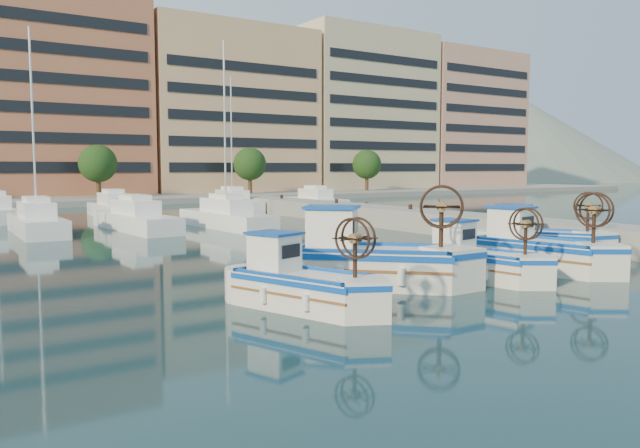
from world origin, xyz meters
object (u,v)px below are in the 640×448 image
(fishing_boat_a, at_px, (301,283))
(fishing_boat_b, at_px, (369,259))
(fishing_boat_e, at_px, (539,238))
(fishing_boat_c, at_px, (477,259))
(fishing_boat_d, at_px, (537,249))

(fishing_boat_a, xyz_separation_m, fishing_boat_b, (3.45, 1.48, 0.19))
(fishing_boat_a, xyz_separation_m, fishing_boat_e, (13.72, 2.96, 0.06))
(fishing_boat_a, height_order, fishing_boat_c, fishing_boat_a)
(fishing_boat_e, bearing_deg, fishing_boat_a, 159.90)
(fishing_boat_d, xyz_separation_m, fishing_boat_e, (3.24, 2.43, -0.04))
(fishing_boat_c, bearing_deg, fishing_boat_e, 10.98)
(fishing_boat_b, bearing_deg, fishing_boat_e, -37.33)
(fishing_boat_b, bearing_deg, fishing_boat_c, -60.45)
(fishing_boat_d, bearing_deg, fishing_boat_e, 26.54)
(fishing_boat_e, bearing_deg, fishing_boat_c, 168.83)
(fishing_boat_d, bearing_deg, fishing_boat_a, 172.58)
(fishing_boat_a, bearing_deg, fishing_boat_d, -16.05)
(fishing_boat_b, distance_m, fishing_boat_e, 10.38)
(fishing_boat_b, xyz_separation_m, fishing_boat_e, (10.27, 1.48, -0.13))
(fishing_boat_a, relative_size, fishing_boat_e, 0.93)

